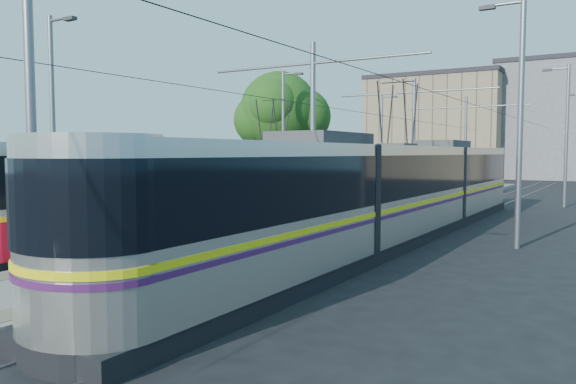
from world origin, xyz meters
The scene contains 12 objects.
ground centered at (0.00, 0.00, 0.00)m, with size 160.00×160.00×0.00m, color black.
platform centered at (0.00, 17.00, 0.15)m, with size 4.00×50.00×0.30m, color gray.
tactile_strip_left centered at (-1.45, 17.00, 0.30)m, with size 0.70×50.00×0.01m, color gray.
tactile_strip_right centered at (1.45, 17.00, 0.30)m, with size 0.70×50.00×0.01m, color gray.
rails centered at (0.00, 17.00, 0.02)m, with size 8.71×70.00×0.03m.
tram_left centered at (-3.60, 10.79, 1.71)m, with size 2.43×29.19×5.50m.
tram_right centered at (3.60, 7.50, 1.86)m, with size 2.43×28.14×5.50m.
catenary centered at (0.00, 14.15, 4.52)m, with size 9.20×70.00×7.00m.
street_lamps centered at (0.00, 21.00, 4.18)m, with size 15.18×38.22×8.00m.
shelter centered at (1.09, 14.38, 1.44)m, with size 0.75×1.06×2.17m.
tree centered at (-9.19, 21.04, 5.73)m, with size 5.84×5.40×8.48m.
building_left centered at (-10.00, 60.00, 6.35)m, with size 16.32×12.24×12.68m.
Camera 1 is at (10.43, -11.14, 3.07)m, focal length 35.00 mm.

